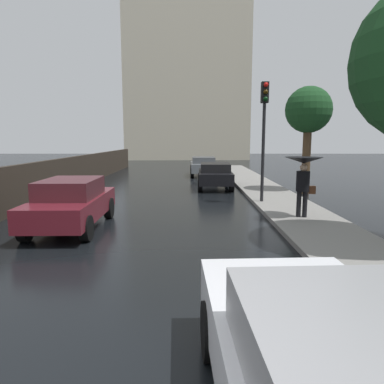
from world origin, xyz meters
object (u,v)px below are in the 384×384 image
(car_black_near_kerb, at_px, (216,175))
(street_tree_mid, at_px, (310,112))
(pedestrian_with_umbrella_near, at_px, (305,170))
(car_grey_behind_camera, at_px, (205,166))
(car_maroon_mid_road, at_px, (73,203))
(traffic_light, at_px, (265,120))

(car_black_near_kerb, distance_m, street_tree_mid, 5.35)
(street_tree_mid, bearing_deg, pedestrian_with_umbrella_near, -108.60)
(car_grey_behind_camera, bearing_deg, street_tree_mid, -61.14)
(car_black_near_kerb, xyz_separation_m, pedestrian_with_umbrella_near, (2.17, -7.39, 0.88))
(car_maroon_mid_road, bearing_deg, pedestrian_with_umbrella_near, -173.91)
(car_maroon_mid_road, relative_size, car_grey_behind_camera, 0.99)
(car_grey_behind_camera, bearing_deg, pedestrian_with_umbrella_near, -79.99)
(car_maroon_mid_road, xyz_separation_m, traffic_light, (6.04, 3.59, 2.47))
(pedestrian_with_umbrella_near, bearing_deg, car_maroon_mid_road, 18.65)
(car_black_near_kerb, distance_m, traffic_light, 5.49)
(street_tree_mid, bearing_deg, car_grey_behind_camera, 119.59)
(car_black_near_kerb, relative_size, traffic_light, 0.88)
(street_tree_mid, bearing_deg, car_black_near_kerb, 157.04)
(car_grey_behind_camera, bearing_deg, car_black_near_kerb, -87.04)
(car_black_near_kerb, bearing_deg, traffic_light, -70.93)
(car_black_near_kerb, relative_size, street_tree_mid, 0.81)
(car_black_near_kerb, xyz_separation_m, traffic_light, (1.50, -4.65, 2.50))
(pedestrian_with_umbrella_near, bearing_deg, car_grey_behind_camera, -67.82)
(car_black_near_kerb, height_order, street_tree_mid, street_tree_mid)
(car_maroon_mid_road, distance_m, street_tree_mid, 11.21)
(car_maroon_mid_road, bearing_deg, car_black_near_kerb, -119.97)
(car_grey_behind_camera, relative_size, traffic_light, 0.90)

